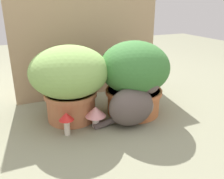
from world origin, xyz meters
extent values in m
plane|color=gray|center=(0.00, 0.00, 0.00)|extent=(6.00, 6.00, 0.00)
cube|color=tan|center=(0.07, 0.50, 0.36)|extent=(1.04, 0.03, 0.71)
cylinder|color=#B66C45|center=(-0.17, 0.16, 0.08)|extent=(0.28, 0.28, 0.17)
cylinder|color=#B56C47|center=(-0.17, 0.16, 0.15)|extent=(0.30, 0.30, 0.02)
ellipsoid|color=#88B35B|center=(-0.17, 0.16, 0.29)|extent=(0.44, 0.44, 0.28)
cylinder|color=#BB693B|center=(0.20, 0.08, 0.08)|extent=(0.31, 0.31, 0.15)
cylinder|color=#BC673C|center=(0.20, 0.08, 0.14)|extent=(0.34, 0.34, 0.02)
ellipsoid|color=#3B7736|center=(0.20, 0.08, 0.29)|extent=(0.41, 0.41, 0.30)
ellipsoid|color=#594D49|center=(0.12, -0.05, 0.11)|extent=(0.26, 0.18, 0.22)
ellipsoid|color=gray|center=(0.21, -0.05, 0.10)|extent=(0.07, 0.10, 0.11)
sphere|color=#594D49|center=(0.23, -0.05, 0.23)|extent=(0.11, 0.11, 0.11)
cone|color=#594D49|center=(0.23, -0.01, 0.29)|extent=(0.04, 0.04, 0.04)
cone|color=#594D49|center=(0.23, -0.08, 0.29)|extent=(0.04, 0.04, 0.04)
cylinder|color=#594D49|center=(0.00, -0.01, 0.02)|extent=(0.18, 0.04, 0.07)
cylinder|color=beige|center=(-0.24, -0.01, 0.04)|extent=(0.03, 0.03, 0.09)
cone|color=red|center=(-0.24, -0.01, 0.11)|extent=(0.08, 0.08, 0.04)
cylinder|color=silver|center=(-0.07, 0.01, 0.03)|extent=(0.04, 0.04, 0.06)
cone|color=pink|center=(-0.07, 0.01, 0.09)|extent=(0.11, 0.11, 0.05)
camera|label=1|loc=(-0.46, -1.09, 0.65)|focal=38.27mm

